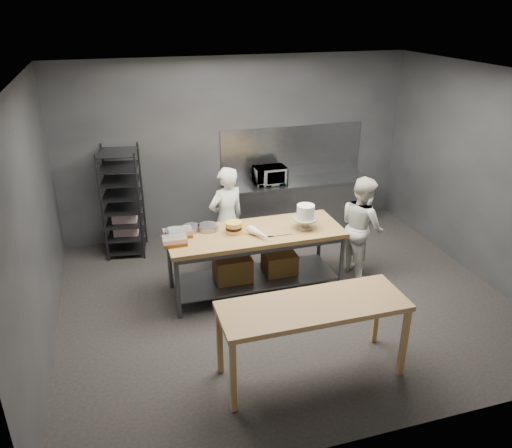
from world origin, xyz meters
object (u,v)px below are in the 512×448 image
at_px(speed_rack, 123,203).
at_px(work_table, 254,254).
at_px(chef_behind, 227,219).
at_px(layer_cake, 234,227).
at_px(chef_right, 362,226).
at_px(frosted_cake_stand, 306,214).
at_px(near_counter, 313,311).
at_px(microwave, 270,175).

bearing_deg(speed_rack, work_table, -46.33).
distance_m(chef_behind, layer_cake, 0.75).
xyz_separation_m(chef_right, frosted_cake_stand, (-0.96, -0.15, 0.38)).
bearing_deg(frosted_cake_stand, speed_rack, 141.72).
relative_size(speed_rack, chef_right, 1.15).
distance_m(work_table, frosted_cake_stand, 0.90).
height_order(near_counter, chef_behind, chef_behind).
bearing_deg(frosted_cake_stand, chef_behind, 136.43).
bearing_deg(work_table, layer_cake, 176.02).
distance_m(chef_behind, chef_right, 2.00).
bearing_deg(speed_rack, frosted_cake_stand, -38.28).
distance_m(speed_rack, microwave, 2.48).
xyz_separation_m(work_table, frosted_cake_stand, (0.70, -0.12, 0.57)).
height_order(chef_right, frosted_cake_stand, chef_right).
distance_m(near_counter, frosted_cake_stand, 1.87).
xyz_separation_m(near_counter, speed_rack, (-1.75, 3.60, 0.04)).
distance_m(speed_rack, frosted_cake_stand, 3.01).
distance_m(near_counter, microwave, 3.75).
bearing_deg(layer_cake, microwave, 58.65).
distance_m(chef_right, layer_cake, 1.95).
relative_size(work_table, chef_right, 1.58).
xyz_separation_m(chef_right, microwave, (-0.84, 1.78, 0.29)).
bearing_deg(microwave, speed_rack, -178.15).
bearing_deg(microwave, frosted_cake_stand, -93.53).
height_order(speed_rack, frosted_cake_stand, speed_rack).
relative_size(near_counter, layer_cake, 8.99).
relative_size(chef_right, microwave, 2.80).
bearing_deg(near_counter, chef_right, 50.57).
distance_m(near_counter, speed_rack, 4.00).
bearing_deg(frosted_cake_stand, work_table, 170.07).
bearing_deg(speed_rack, microwave, 1.85).
relative_size(near_counter, speed_rack, 1.14).
bearing_deg(near_counter, frosted_cake_stand, 71.10).
bearing_deg(chef_right, speed_rack, 58.53).
bearing_deg(chef_behind, work_table, 86.05).
xyz_separation_m(speed_rack, microwave, (2.47, 0.08, 0.19)).
bearing_deg(frosted_cake_stand, near_counter, -108.90).
height_order(microwave, frosted_cake_stand, frosted_cake_stand).
distance_m(chef_right, frosted_cake_stand, 1.05).
distance_m(microwave, layer_cake, 2.10).
bearing_deg(layer_cake, chef_behind, 84.49).
bearing_deg(chef_right, frosted_cake_stand, 94.84).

